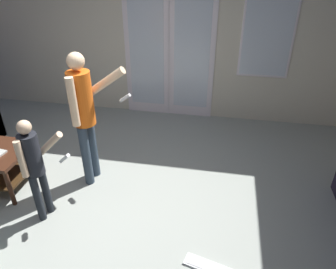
{
  "coord_description": "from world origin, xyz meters",
  "views": [
    {
      "loc": [
        1.16,
        -2.31,
        2.43
      ],
      "look_at": [
        0.69,
        0.23,
        0.91
      ],
      "focal_mm": 33.47,
      "sensor_mm": 36.0,
      "label": 1
    }
  ],
  "objects": [
    {
      "name": "ground_plane",
      "position": [
        0.0,
        0.0,
        -0.01
      ],
      "size": [
        6.25,
        5.11,
        0.02
      ],
      "primitive_type": "cube",
      "color": "#979D94"
    },
    {
      "name": "wall_back_with_doors",
      "position": [
        0.06,
        2.52,
        1.4
      ],
      "size": [
        6.25,
        0.09,
        2.88
      ],
      "color": "beige",
      "rests_on": "ground_plane"
    },
    {
      "name": "person_adult",
      "position": [
        -0.3,
        0.54,
        0.94
      ],
      "size": [
        0.64,
        0.42,
        1.57
      ],
      "color": "#313E4D",
      "rests_on": "ground_plane"
    },
    {
      "name": "person_child",
      "position": [
        -0.55,
        -0.14,
        0.68
      ],
      "size": [
        0.45,
        0.31,
        1.13
      ],
      "color": "black",
      "rests_on": "ground_plane"
    },
    {
      "name": "loose_keyboard",
      "position": [
        1.19,
        -0.48,
        0.01
      ],
      "size": [
        0.46,
        0.24,
        0.02
      ],
      "color": "white",
      "rests_on": "ground_plane"
    }
  ]
}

